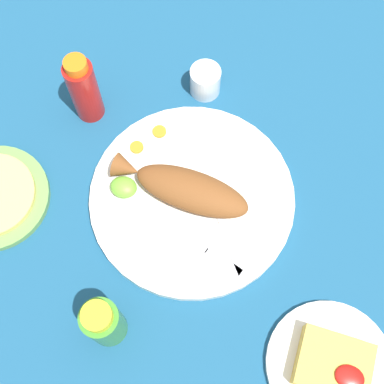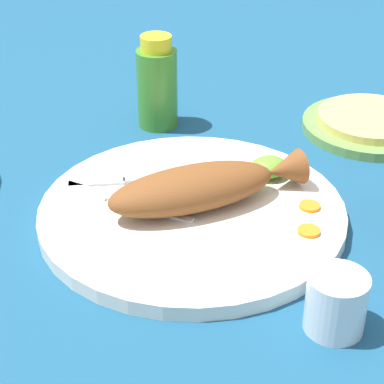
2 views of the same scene
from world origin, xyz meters
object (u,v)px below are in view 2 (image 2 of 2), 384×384
at_px(fork_near, 115,199).
at_px(fork_far, 132,180).
at_px(tortilla_plate, 370,126).
at_px(main_plate, 192,213).
at_px(fried_fish, 202,186).
at_px(hot_sauce_bottle_green, 157,84).
at_px(salt_cup, 336,306).

distance_m(fork_near, fork_far, 0.05).
xyz_separation_m(fork_far, tortilla_plate, (-0.38, -0.02, -0.01)).
distance_m(main_plate, fork_far, 0.10).
height_order(fried_fish, hot_sauce_bottle_green, hot_sauce_bottle_green).
distance_m(fork_far, salt_cup, 0.33).
xyz_separation_m(main_plate, salt_cup, (-0.05, 0.23, 0.02)).
distance_m(fork_near, salt_cup, 0.31).
relative_size(main_plate, salt_cup, 6.01).
distance_m(fork_far, tortilla_plate, 0.39).
relative_size(main_plate, fried_fish, 1.46).
xyz_separation_m(fork_near, tortilla_plate, (-0.42, -0.05, -0.01)).
relative_size(fork_near, salt_cup, 2.53).
relative_size(main_plate, fork_far, 2.03).
distance_m(main_plate, fork_near, 0.09).
xyz_separation_m(salt_cup, tortilla_plate, (-0.30, -0.33, -0.02)).
distance_m(main_plate, hot_sauce_bottle_green, 0.27).
relative_size(fried_fish, fork_far, 1.39).
distance_m(hot_sauce_bottle_green, salt_cup, 0.49).
height_order(main_plate, fried_fish, fried_fish).
height_order(fork_far, salt_cup, salt_cup).
xyz_separation_m(fried_fish, tortilla_plate, (-0.33, -0.11, -0.04)).
xyz_separation_m(fried_fish, salt_cup, (-0.03, 0.23, -0.02)).
height_order(hot_sauce_bottle_green, salt_cup, hot_sauce_bottle_green).
relative_size(hot_sauce_bottle_green, salt_cup, 2.29).
relative_size(fried_fish, tortilla_plate, 1.24).
bearing_deg(hot_sauce_bottle_green, fork_far, 58.33).
bearing_deg(fork_near, salt_cup, 165.64).
bearing_deg(fork_far, fork_near, 62.39).
xyz_separation_m(fried_fish, hot_sauce_bottle_green, (-0.05, -0.26, 0.02)).
bearing_deg(fried_fish, main_plate, 0.00).
bearing_deg(main_plate, fried_fish, 176.98).
height_order(fork_far, tortilla_plate, fork_far).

